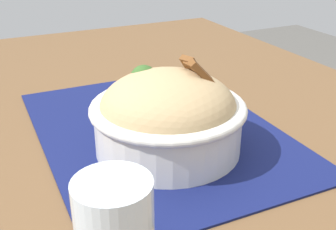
{
  "coord_description": "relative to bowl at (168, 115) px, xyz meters",
  "views": [
    {
      "loc": [
        -0.55,
        0.26,
        1.07
      ],
      "look_at": [
        -0.1,
        0.04,
        0.83
      ],
      "focal_mm": 45.73,
      "sensor_mm": 36.0,
      "label": 1
    }
  ],
  "objects": [
    {
      "name": "fork",
      "position": [
        0.18,
        -0.03,
        -0.05
      ],
      "size": [
        0.04,
        0.13,
        0.0
      ],
      "color": "silver",
      "rests_on": "placemat"
    },
    {
      "name": "table",
      "position": [
        0.1,
        -0.04,
        -0.13
      ],
      "size": [
        1.22,
        0.84,
        0.78
      ],
      "color": "brown",
      "rests_on": "ground_plane"
    },
    {
      "name": "bowl",
      "position": [
        0.0,
        0.0,
        0.0
      ],
      "size": [
        0.2,
        0.2,
        0.12
      ],
      "color": "silver",
      "rests_on": "placemat"
    },
    {
      "name": "placemat",
      "position": [
        0.06,
        -0.01,
        -0.05
      ],
      "size": [
        0.45,
        0.33,
        0.0
      ],
      "primitive_type": "cube",
      "rotation": [
        0.0,
        0.0,
        -0.01
      ],
      "color": "#11194C",
      "rests_on": "table"
    }
  ]
}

